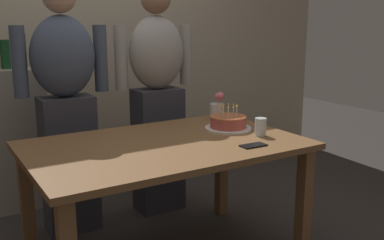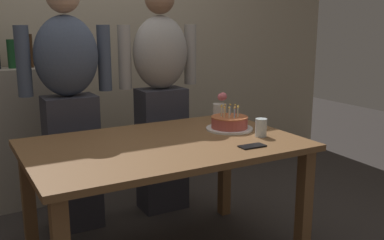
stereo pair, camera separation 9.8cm
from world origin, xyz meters
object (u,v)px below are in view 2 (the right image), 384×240
(flower_vase, at_px, (220,108))
(water_glass_near, at_px, (261,128))
(birthday_cake, at_px, (229,123))
(person_woman_cardigan, at_px, (161,95))
(person_man_bearded, at_px, (69,103))
(cell_phone, at_px, (252,146))

(flower_vase, bearing_deg, water_glass_near, -93.79)
(birthday_cake, xyz_separation_m, person_woman_cardigan, (-0.15, 0.67, 0.09))
(birthday_cake, height_order, person_man_bearded, person_man_bearded)
(water_glass_near, distance_m, flower_vase, 0.49)
(person_man_bearded, xyz_separation_m, person_woman_cardigan, (0.67, 0.00, 0.00))
(flower_vase, distance_m, person_man_bearded, 1.00)
(person_woman_cardigan, bearing_deg, flower_vase, 121.09)
(water_glass_near, distance_m, person_man_bearded, 1.26)
(water_glass_near, height_order, person_man_bearded, person_man_bearded)
(flower_vase, bearing_deg, birthday_cake, -110.79)
(person_man_bearded, height_order, person_woman_cardigan, same)
(person_man_bearded, bearing_deg, flower_vase, 155.77)
(birthday_cake, distance_m, water_glass_near, 0.24)
(cell_phone, distance_m, person_woman_cardigan, 1.06)
(flower_vase, xyz_separation_m, person_woman_cardigan, (-0.25, 0.41, 0.05))
(birthday_cake, xyz_separation_m, water_glass_near, (0.07, -0.23, 0.01))
(person_man_bearded, bearing_deg, cell_phone, 123.70)
(water_glass_near, relative_size, person_man_bearded, 0.06)
(cell_phone, distance_m, flower_vase, 0.68)
(flower_vase, bearing_deg, cell_phone, -108.11)
(birthday_cake, bearing_deg, cell_phone, -106.25)
(birthday_cake, distance_m, cell_phone, 0.40)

